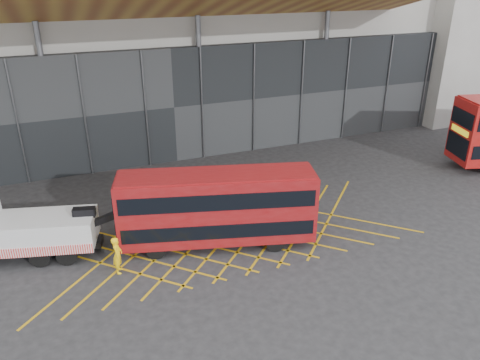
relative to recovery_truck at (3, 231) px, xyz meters
name	(u,v)px	position (x,y,z in m)	size (l,w,h in m)	color
ground_plane	(197,243)	(8.84, -2.10, -1.52)	(120.00, 120.00, 0.00)	#252427
road_markings	(226,237)	(10.44, -2.10, -1.51)	(19.96, 7.16, 0.01)	gold
construction_building	(146,23)	(10.77, 16.29, 7.46)	(55.00, 23.97, 18.00)	gray
east_building	(467,1)	(40.84, 13.90, 8.48)	(15.00, 12.00, 20.00)	gray
recovery_truck	(3,231)	(0.00, 0.00, 0.00)	(9.41, 4.23, 3.29)	black
bus_towed	(217,206)	(9.82, -2.59, 0.65)	(9.83, 4.70, 3.91)	maroon
worker	(118,255)	(4.80, -3.16, -0.61)	(0.66, 0.44, 1.82)	yellow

